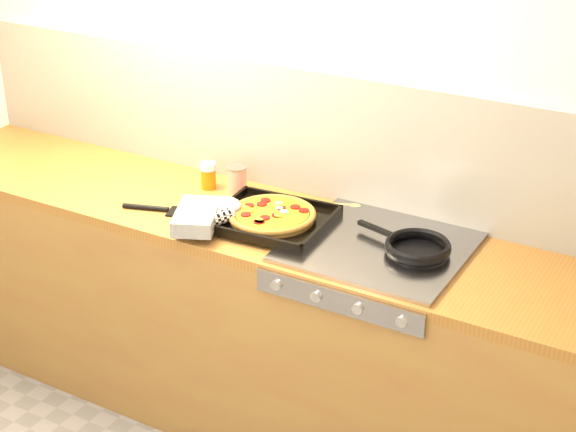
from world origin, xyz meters
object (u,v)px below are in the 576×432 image
Objects in this scene: frying_pan at (417,248)px; juice_glass at (208,175)px; tomato_can at (237,180)px; pizza_on_tray at (252,215)px.

frying_pan is 0.95m from juice_glass.
frying_pan is 3.51× the size of tomato_can.
frying_pan is 3.70× the size of juice_glass.
pizza_on_tray is 1.39× the size of frying_pan.
tomato_can is at bearing 133.18° from pizza_on_tray.
tomato_can is at bearing 6.78° from juice_glass.
pizza_on_tray reaches higher than frying_pan.
frying_pan is at bearing -7.75° from juice_glass.
pizza_on_tray is 0.30m from tomato_can.
tomato_can reaches higher than juice_glass.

